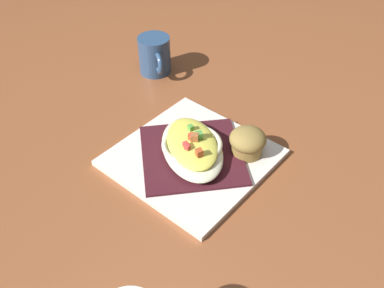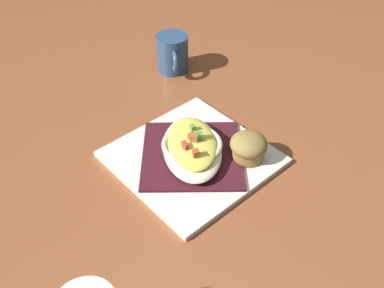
% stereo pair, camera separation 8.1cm
% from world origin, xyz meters
% --- Properties ---
extents(ground_plane, '(2.60, 2.60, 0.00)m').
position_xyz_m(ground_plane, '(0.00, 0.00, 0.00)').
color(ground_plane, brown).
extents(square_plate, '(0.32, 0.32, 0.01)m').
position_xyz_m(square_plate, '(0.00, 0.00, 0.01)').
color(square_plate, white).
rests_on(square_plate, ground_plane).
extents(folded_napkin, '(0.27, 0.27, 0.01)m').
position_xyz_m(folded_napkin, '(0.00, 0.00, 0.01)').
color(folded_napkin, '#40151E').
rests_on(folded_napkin, square_plate).
extents(gratin_dish, '(0.21, 0.21, 0.05)m').
position_xyz_m(gratin_dish, '(-0.00, -0.00, 0.04)').
color(gratin_dish, beige).
rests_on(gratin_dish, folded_napkin).
extents(muffin, '(0.07, 0.07, 0.06)m').
position_xyz_m(muffin, '(0.06, -0.09, 0.04)').
color(muffin, olive).
rests_on(muffin, square_plate).
extents(coffee_mug, '(0.09, 0.10, 0.09)m').
position_xyz_m(coffee_mug, '(0.24, 0.24, 0.04)').
color(coffee_mug, navy).
rests_on(coffee_mug, ground_plane).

